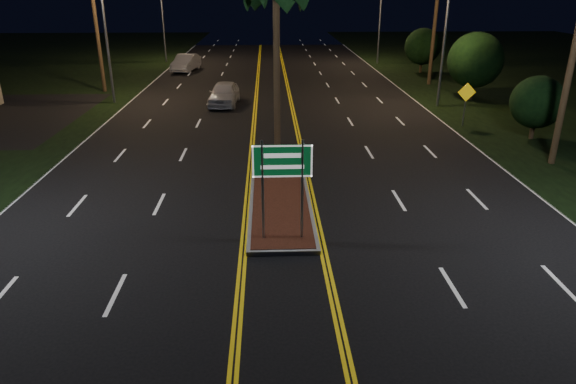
{
  "coord_description": "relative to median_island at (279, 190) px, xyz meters",
  "views": [
    {
      "loc": [
        -0.42,
        -11.68,
        7.58
      ],
      "look_at": [
        0.15,
        2.32,
        1.9
      ],
      "focal_mm": 32.0,
      "sensor_mm": 36.0,
      "label": 1
    }
  ],
  "objects": [
    {
      "name": "shrub_mid",
      "position": [
        14.0,
        17.0,
        2.64
      ],
      "size": [
        3.78,
        3.78,
        4.62
      ],
      "color": "#382819",
      "rests_on": "ground"
    },
    {
      "name": "highway_sign",
      "position": [
        0.0,
        -4.2,
        2.32
      ],
      "size": [
        1.8,
        0.08,
        3.2
      ],
      "color": "gray",
      "rests_on": "ground"
    },
    {
      "name": "streetlight_right_far",
      "position": [
        10.61,
        35.0,
        5.57
      ],
      "size": [
        1.91,
        0.44,
        9.0
      ],
      "color": "gray",
      "rests_on": "ground"
    },
    {
      "name": "median_island",
      "position": [
        0.0,
        0.0,
        0.0
      ],
      "size": [
        2.25,
        10.25,
        0.17
      ],
      "color": "gray",
      "rests_on": "ground"
    },
    {
      "name": "shrub_far",
      "position": [
        13.8,
        29.0,
        2.25
      ],
      "size": [
        3.24,
        3.24,
        3.96
      ],
      "color": "#382819",
      "rests_on": "ground"
    },
    {
      "name": "car_far",
      "position": [
        -8.0,
        30.79,
        0.81
      ],
      "size": [
        3.17,
        5.67,
        1.79
      ],
      "primitive_type": "imported",
      "rotation": [
        0.0,
        0.0,
        -0.17
      ],
      "color": "silver",
      "rests_on": "ground"
    },
    {
      "name": "shrub_near",
      "position": [
        13.5,
        7.0,
        1.86
      ],
      "size": [
        2.7,
        2.7,
        3.3
      ],
      "color": "#382819",
      "rests_on": "ground"
    },
    {
      "name": "car_near",
      "position": [
        -3.33,
        15.96,
        0.81
      ],
      "size": [
        2.6,
        5.49,
        1.79
      ],
      "primitive_type": "imported",
      "rotation": [
        0.0,
        0.0,
        -0.06
      ],
      "color": "#B7B8BE",
      "rests_on": "ground"
    },
    {
      "name": "ground",
      "position": [
        0.0,
        -7.0,
        -0.08
      ],
      "size": [
        120.0,
        120.0,
        0.0
      ],
      "primitive_type": "plane",
      "color": "black",
      "rests_on": "ground"
    },
    {
      "name": "warning_sign",
      "position": [
        10.8,
        9.7,
        1.53
      ],
      "size": [
        1.04,
        0.08,
        2.48
      ],
      "rotation": [
        0.0,
        0.0,
        0.01
      ],
      "color": "gray",
      "rests_on": "ground"
    },
    {
      "name": "streetlight_left_far",
      "position": [
        -10.61,
        37.0,
        5.57
      ],
      "size": [
        1.91,
        0.44,
        9.0
      ],
      "color": "gray",
      "rests_on": "ground"
    },
    {
      "name": "streetlight_left_mid",
      "position": [
        -10.61,
        17.0,
        5.57
      ],
      "size": [
        1.91,
        0.44,
        9.0
      ],
      "color": "gray",
      "rests_on": "ground"
    },
    {
      "name": "streetlight_right_mid",
      "position": [
        10.61,
        15.0,
        5.57
      ],
      "size": [
        1.91,
        0.44,
        9.0
      ],
      "color": "gray",
      "rests_on": "ground"
    }
  ]
}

